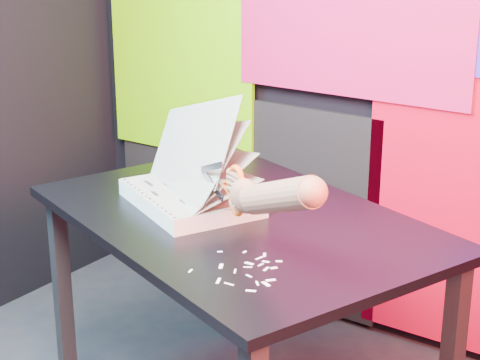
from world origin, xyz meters
The scene contains 7 objects.
room centered at (0.00, 0.00, 1.35)m, with size 3.01×3.01×2.71m.
backdrop centered at (0.06, 1.46, 0.96)m, with size 2.88×0.05×2.08m.
work_table centered at (-0.17, 0.63, 0.66)m, with size 1.42×1.17×0.75m.
printout_stack centered at (-0.34, 0.62, 0.78)m, with size 0.50×0.45×0.38m.
scissors centered at (-0.08, 0.48, 0.89)m, with size 0.23×0.12×0.14m.
hand_forearm centered at (0.11, 0.38, 0.94)m, with size 0.40×0.23×0.19m.
paper_clippings centered at (0.07, 0.33, 0.75)m, with size 0.23×0.22×0.00m.
Camera 1 is at (1.10, -1.18, 1.60)m, focal length 60.00 mm.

